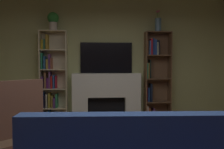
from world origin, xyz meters
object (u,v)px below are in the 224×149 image
at_px(tv, 106,58).
at_px(potted_plant, 53,20).
at_px(bookshelf_left, 51,83).
at_px(bookshelf_right, 154,78).
at_px(fireplace, 107,98).
at_px(armchair, 12,129).
at_px(vase_with_flowers, 158,24).

height_order(tv, potted_plant, potted_plant).
relative_size(tv, bookshelf_left, 0.55).
height_order(bookshelf_right, potted_plant, potted_plant).
bearing_deg(fireplace, armchair, -118.68).
xyz_separation_m(bookshelf_left, armchair, (-0.05, -2.26, -0.36)).
bearing_deg(bookshelf_left, tv, 3.53).
bearing_deg(tv, vase_with_flowers, -6.09).
relative_size(vase_with_flowers, armchair, 0.41).
distance_m(bookshelf_left, bookshelf_right, 2.23).
distance_m(fireplace, tv, 0.87).
bearing_deg(armchair, bookshelf_left, 88.70).
height_order(bookshelf_left, bookshelf_right, same).
relative_size(tv, armchair, 0.97).
distance_m(potted_plant, armchair, 2.77).
bearing_deg(bookshelf_right, bookshelf_left, -179.86).
xyz_separation_m(tv, bookshelf_right, (1.06, -0.07, -0.45)).
bearing_deg(fireplace, vase_with_flowers, -1.44).
bearing_deg(armchair, tv, 62.27).
relative_size(potted_plant, vase_with_flowers, 0.81).
bearing_deg(potted_plant, fireplace, 1.48).
distance_m(fireplace, bookshelf_left, 1.22).
bearing_deg(tv, bookshelf_left, -176.47).
height_order(fireplace, bookshelf_left, bookshelf_left).
distance_m(bookshelf_right, armchair, 3.24).
distance_m(bookshelf_left, armchair, 2.29).
relative_size(bookshelf_left, bookshelf_right, 1.00).
height_order(bookshelf_right, armchair, bookshelf_right).
distance_m(fireplace, armchair, 2.55).
distance_m(fireplace, bookshelf_right, 1.13).
xyz_separation_m(potted_plant, vase_with_flowers, (2.23, 0.00, -0.06)).
bearing_deg(fireplace, bookshelf_left, 179.09).
bearing_deg(bookshelf_left, potted_plant, -39.76).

